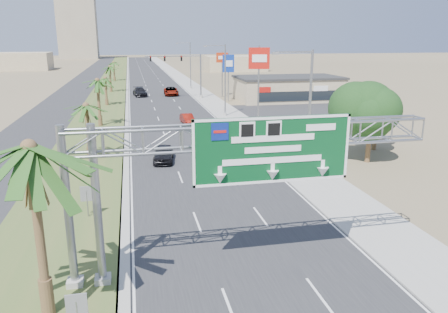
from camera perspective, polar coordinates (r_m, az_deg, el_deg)
name	(u,v)px	position (r m, az deg, el deg)	size (l,w,h in m)	color
road	(152,80)	(118.94, -9.44, 9.78)	(12.00, 300.00, 0.02)	#28282B
sidewalk_right	(183,80)	(119.63, -5.32, 9.97)	(4.00, 300.00, 0.10)	#9E9B93
median_grass	(113,81)	(118.90, -14.32, 9.54)	(7.00, 300.00, 0.12)	#455F2A
opposing_road	(85,82)	(119.37, -17.72, 9.29)	(8.00, 300.00, 0.02)	#28282B
sign_gantry	(236,148)	(19.37, 1.61, 1.08)	(16.75, 1.24, 7.50)	gray
palm_near	(29,149)	(17.18, -24.11, 0.91)	(5.70, 5.70, 8.35)	brown
palm_row_b	(86,107)	(40.95, -17.59, 6.22)	(3.99, 3.99, 5.95)	brown
palm_row_c	(97,81)	(56.70, -16.22, 9.41)	(3.99, 3.99, 6.75)	brown
palm_row_d	(105,79)	(74.71, -15.26, 9.77)	(3.99, 3.99, 5.45)	brown
palm_row_e	(110,67)	(93.59, -14.72, 11.21)	(3.99, 3.99, 6.15)	brown
palm_row_f	(114,63)	(118.55, -14.23, 11.79)	(3.99, 3.99, 5.75)	brown
streetlight_near	(306,122)	(33.47, 10.72, 4.45)	(3.27, 0.44, 10.00)	gray
streetlight_mid	(224,83)	(61.97, -0.03, 9.54)	(3.27, 0.44, 10.00)	gray
streetlight_far	(190,67)	(97.36, -4.52, 11.55)	(3.27, 0.44, 10.00)	gray
signal_mast	(190,72)	(81.22, -4.50, 10.95)	(10.28, 0.71, 8.00)	gray
store_building	(288,89)	(79.74, 8.35, 8.70)	(18.00, 10.00, 4.00)	tan
oak_near	(371,112)	(40.47, 18.70, 5.50)	(4.50, 4.50, 6.80)	brown
oak_far	(377,112)	(45.49, 19.36, 5.52)	(3.50, 3.50, 5.60)	brown
median_signback_a	(77,310)	(17.25, -18.65, -18.43)	(0.75, 0.08, 2.08)	gray
median_signback_b	(87,196)	(28.09, -17.49, -4.94)	(0.75, 0.08, 2.08)	gray
tower_distant	(78,26)	(259.77, -18.59, 15.90)	(20.00, 16.00, 35.00)	gray
building_distant_left	(14,61)	(173.08, -25.70, 11.14)	(24.00, 14.00, 6.00)	tan
building_distant_right	(235,63)	(152.74, 1.49, 12.06)	(20.00, 12.00, 5.00)	tan
car_left_lane	(163,154)	(39.66, -7.92, 0.35)	(1.72, 4.26, 1.45)	black
car_mid_lane	(187,119)	(57.23, -4.81, 4.92)	(1.35, 3.87, 1.27)	maroon
car_right_lane	(171,91)	(86.67, -6.93, 8.45)	(2.62, 5.68, 1.58)	gray
car_far	(140,92)	(86.34, -10.93, 8.27)	(2.26, 5.56, 1.61)	black
pole_sign_red_near	(259,64)	(51.13, 4.59, 11.93)	(2.41, 0.76, 9.98)	gray
pole_sign_blue	(228,66)	(76.93, 0.57, 11.78)	(2.00, 0.35, 8.30)	gray
pole_sign_red_far	(222,61)	(83.35, -0.24, 12.34)	(2.22, 0.48, 8.43)	gray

